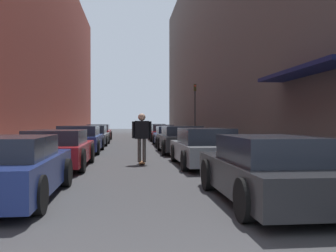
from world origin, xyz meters
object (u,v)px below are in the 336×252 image
(parked_car_left_4, at_px, (99,133))
(parked_car_right_0, at_px, (270,170))
(parked_car_left_1, at_px, (58,149))
(parked_car_right_2, at_px, (181,140))
(parked_car_left_3, at_px, (92,136))
(traffic_light, at_px, (195,107))
(skateboarder, at_px, (142,133))
(parked_car_left_2, at_px, (80,139))
(parked_car_right_5, at_px, (156,131))
(parked_car_right_3, at_px, (171,136))
(parked_car_right_4, at_px, (162,133))
(parked_car_right_1, at_px, (204,148))
(parked_car_left_0, at_px, (8,169))

(parked_car_left_4, bearing_deg, parked_car_right_0, -77.77)
(parked_car_left_1, height_order, parked_car_right_2, parked_car_right_2)
(parked_car_left_3, xyz_separation_m, traffic_light, (6.61, 0.67, 1.86))
(parked_car_right_2, distance_m, skateboarder, 4.86)
(parked_car_left_1, relative_size, parked_car_left_2, 0.93)
(parked_car_left_2, xyz_separation_m, traffic_light, (6.62, 6.24, 1.83))
(parked_car_left_2, relative_size, parked_car_left_4, 0.99)
(parked_car_right_5, bearing_deg, parked_car_left_3, -114.33)
(parked_car_left_3, distance_m, parked_car_right_0, 17.75)
(parked_car_left_4, relative_size, parked_car_right_3, 0.97)
(skateboarder, bearing_deg, parked_car_right_4, 82.57)
(parked_car_right_0, bearing_deg, parked_car_left_2, 112.93)
(parked_car_right_1, height_order, parked_car_right_3, parked_car_right_1)
(parked_car_left_0, height_order, parked_car_left_3, parked_car_left_3)
(parked_car_left_1, distance_m, parked_car_left_3, 11.47)
(parked_car_right_1, bearing_deg, parked_car_left_2, 129.33)
(parked_car_left_3, bearing_deg, parked_car_left_1, -89.67)
(parked_car_left_2, bearing_deg, traffic_light, 43.32)
(parked_car_right_1, relative_size, parked_car_right_2, 1.03)
(parked_car_right_2, xyz_separation_m, skateboarder, (-1.98, -4.42, 0.46))
(parked_car_right_4, bearing_deg, parked_car_right_3, -89.55)
(parked_car_left_3, relative_size, parked_car_right_5, 0.91)
(parked_car_right_4, height_order, traffic_light, traffic_light)
(parked_car_left_4, height_order, parked_car_right_0, parked_car_left_4)
(parked_car_left_3, xyz_separation_m, parked_car_right_1, (4.79, -11.43, 0.01))
(parked_car_left_4, xyz_separation_m, parked_car_right_2, (4.76, -11.80, 0.01))
(parked_car_right_0, height_order, parked_car_right_4, parked_car_right_4)
(parked_car_left_2, xyz_separation_m, parked_car_left_4, (-0.02, 11.06, -0.01))
(parked_car_left_3, height_order, parked_car_right_3, parked_car_left_3)
(parked_car_right_5, bearing_deg, skateboarder, -95.34)
(parked_car_left_4, height_order, parked_car_right_5, parked_car_right_5)
(parked_car_left_3, distance_m, parked_car_left_4, 5.48)
(traffic_light, bearing_deg, parked_car_left_4, 144.06)
(parked_car_left_2, height_order, parked_car_right_2, parked_car_left_2)
(parked_car_left_2, height_order, parked_car_right_3, parked_car_left_2)
(parked_car_right_2, xyz_separation_m, parked_car_right_5, (0.01, 16.79, -0.03))
(parked_car_left_4, bearing_deg, traffic_light, -35.94)
(parked_car_left_3, height_order, parked_car_right_0, parked_car_left_3)
(parked_car_right_5, bearing_deg, parked_car_left_2, -106.48)
(parked_car_right_4, distance_m, skateboarder, 15.67)
(parked_car_right_0, relative_size, skateboarder, 2.39)
(parked_car_right_1, distance_m, skateboarder, 2.21)
(parked_car_left_3, xyz_separation_m, parked_car_right_5, (4.73, 10.47, 0.01))
(parked_car_left_0, bearing_deg, parked_car_right_0, -8.83)
(parked_car_right_1, xyz_separation_m, skateboarder, (-2.04, 0.70, 0.48))
(parked_car_right_3, bearing_deg, parked_car_left_4, 125.97)
(parked_car_right_4, bearing_deg, parked_car_right_0, -89.79)
(parked_car_left_1, bearing_deg, parked_car_right_0, -49.46)
(parked_car_left_0, xyz_separation_m, parked_car_right_1, (4.73, 4.89, 0.01))
(parked_car_left_1, bearing_deg, parked_car_left_2, 90.74)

